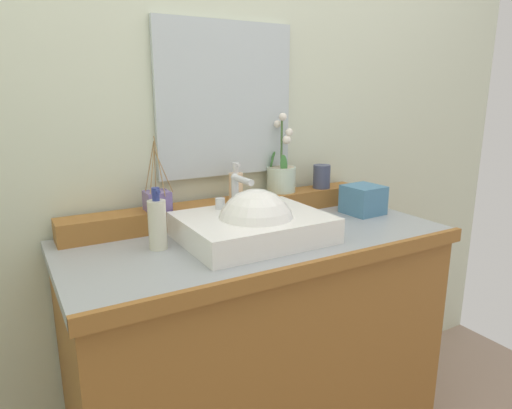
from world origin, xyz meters
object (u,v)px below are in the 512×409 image
(lotion_bottle, at_px, (157,223))
(tumbler_cup, at_px, (322,177))
(potted_plant, at_px, (281,174))
(reed_diffuser, at_px, (157,200))
(tissue_box, at_px, (363,200))
(sink_basin, at_px, (255,227))
(soap_dispenser, at_px, (236,185))

(lotion_bottle, bearing_deg, tumbler_cup, 13.38)
(potted_plant, height_order, reed_diffuser, potted_plant)
(reed_diffuser, relative_size, tissue_box, 1.87)
(tumbler_cup, height_order, reed_diffuser, reed_diffuser)
(tumbler_cup, xyz_separation_m, tissue_box, (0.06, -0.18, -0.06))
(sink_basin, distance_m, reed_diffuser, 0.34)
(sink_basin, height_order, lotion_bottle, sink_basin)
(potted_plant, bearing_deg, tissue_box, -40.94)
(tumbler_cup, distance_m, lotion_bottle, 0.76)
(potted_plant, xyz_separation_m, reed_diffuser, (-0.51, -0.04, -0.03))
(sink_basin, bearing_deg, potted_plant, 44.95)
(sink_basin, height_order, reed_diffuser, reed_diffuser)
(potted_plant, distance_m, reed_diffuser, 0.51)
(sink_basin, bearing_deg, lotion_bottle, 165.70)
(sink_basin, relative_size, lotion_bottle, 2.39)
(tumbler_cup, bearing_deg, tissue_box, -71.53)
(soap_dispenser, relative_size, lotion_bottle, 0.73)
(sink_basin, xyz_separation_m, tissue_box, (0.51, 0.07, 0.01))
(potted_plant, bearing_deg, soap_dispenser, -171.36)
(potted_plant, relative_size, tumbler_cup, 3.23)
(potted_plant, height_order, tissue_box, potted_plant)
(potted_plant, bearing_deg, reed_diffuser, -175.77)
(potted_plant, relative_size, reed_diffuser, 1.24)
(tissue_box, bearing_deg, reed_diffuser, 167.26)
(potted_plant, xyz_separation_m, lotion_bottle, (-0.56, -0.20, -0.06))
(lotion_bottle, bearing_deg, sink_basin, -14.30)
(soap_dispenser, xyz_separation_m, reed_diffuser, (-0.29, -0.00, -0.02))
(tumbler_cup, bearing_deg, lotion_bottle, -166.62)
(lotion_bottle, bearing_deg, reed_diffuser, 71.78)
(reed_diffuser, height_order, lotion_bottle, reed_diffuser)
(sink_basin, relative_size, potted_plant, 1.46)
(reed_diffuser, height_order, tissue_box, reed_diffuser)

